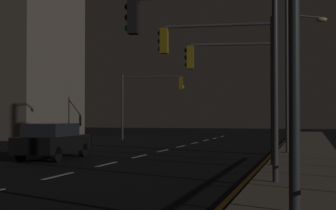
# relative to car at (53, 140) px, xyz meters

# --- Properties ---
(ground_plane) EXTENTS (112.00, 112.00, 0.00)m
(ground_plane) POSITION_rel_car_xyz_m (3.18, -1.10, -0.82)
(ground_plane) COLOR black
(ground_plane) RESTS_ON ground
(sidewalk_right) EXTENTS (2.84, 77.00, 0.14)m
(sidewalk_right) POSITION_rel_car_xyz_m (10.74, -1.10, -0.75)
(sidewalk_right) COLOR gray
(sidewalk_right) RESTS_ON ground
(lane_markings_center) EXTENTS (0.14, 50.00, 0.01)m
(lane_markings_center) POSITION_rel_car_xyz_m (3.18, 2.40, -0.82)
(lane_markings_center) COLOR silver
(lane_markings_center) RESTS_ON ground
(lane_edge_line) EXTENTS (0.14, 53.00, 0.01)m
(lane_edge_line) POSITION_rel_car_xyz_m (9.07, 3.90, -0.82)
(lane_edge_line) COLOR gold
(lane_edge_line) RESTS_ON ground
(car) EXTENTS (1.98, 4.46, 1.57)m
(car) POSITION_rel_car_xyz_m (0.00, 0.00, 0.00)
(car) COLOR black
(car) RESTS_ON ground
(traffic_light_overhead_east) EXTENTS (4.33, 0.56, 5.37)m
(traffic_light_overhead_east) POSITION_rel_car_xyz_m (7.73, -1.63, 3.12)
(traffic_light_overhead_east) COLOR #2D3033
(traffic_light_overhead_east) RESTS_ON sidewalk_right
(traffic_light_far_right) EXTENTS (5.10, 0.50, 5.19)m
(traffic_light_far_right) POSITION_rel_car_xyz_m (-1.24, 18.09, 2.90)
(traffic_light_far_right) COLOR #38383D
(traffic_light_far_right) RESTS_ON ground
(traffic_light_far_center) EXTENTS (3.79, 0.77, 4.98)m
(traffic_light_far_center) POSITION_rel_car_xyz_m (7.88, 0.74, 2.83)
(traffic_light_far_center) COLOR #38383D
(traffic_light_far_center) RESTS_ON sidewalk_right
(traffic_light_mid_left) EXTENTS (4.20, 0.73, 5.31)m
(traffic_light_mid_left) POSITION_rel_car_xyz_m (8.18, -6.57, 3.08)
(traffic_light_mid_left) COLOR #38383D
(traffic_light_mid_left) RESTS_ON sidewalk_right
(street_lamp_median) EXTENTS (2.17, 0.77, 8.31)m
(street_lamp_median) POSITION_rel_car_xyz_m (10.16, 4.82, 4.26)
(street_lamp_median) COLOR #4C4C51
(street_lamp_median) RESTS_ON sidewalk_right
(street_lamp_corner) EXTENTS (1.91, 1.45, 6.79)m
(street_lamp_corner) POSITION_rel_car_xyz_m (10.23, 5.14, 3.46)
(street_lamp_corner) COLOR #38383D
(street_lamp_corner) RESTS_ON sidewalk_right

